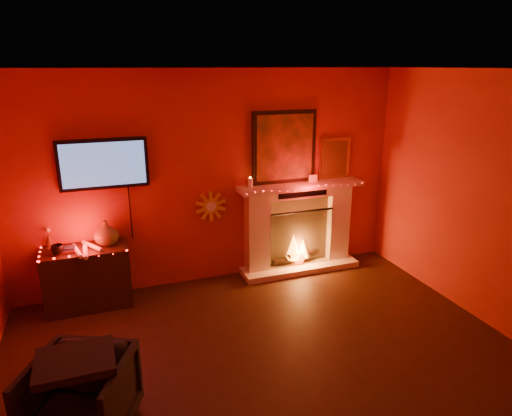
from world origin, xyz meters
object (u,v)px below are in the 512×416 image
Objects in this scene: fireplace at (298,219)px; console_table at (88,274)px; sunburst_clock at (211,206)px; tv at (104,164)px; armchair at (81,398)px.

console_table is (-2.74, -0.13, -0.32)m from fireplace.
console_table is (-1.55, -0.22, -0.60)m from sunburst_clock.
fireplace reaches higher than sunburst_clock.
tv is 3.10× the size of sunburst_clock.
tv is 1.22× the size of console_table.
console_table is at bearing -147.31° from tv.
armchair is (-2.82, -2.21, -0.40)m from fireplace.
tv is 1.29m from console_table.
fireplace is 2.14× the size of console_table.
fireplace reaches higher than console_table.
sunburst_clock is at bearing 1.24° from tv.
fireplace is 2.76m from console_table.
console_table is 1.40× the size of armchair.
sunburst_clock is 0.55× the size of armchair.
fireplace is at bearing -4.37° from sunburst_clock.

